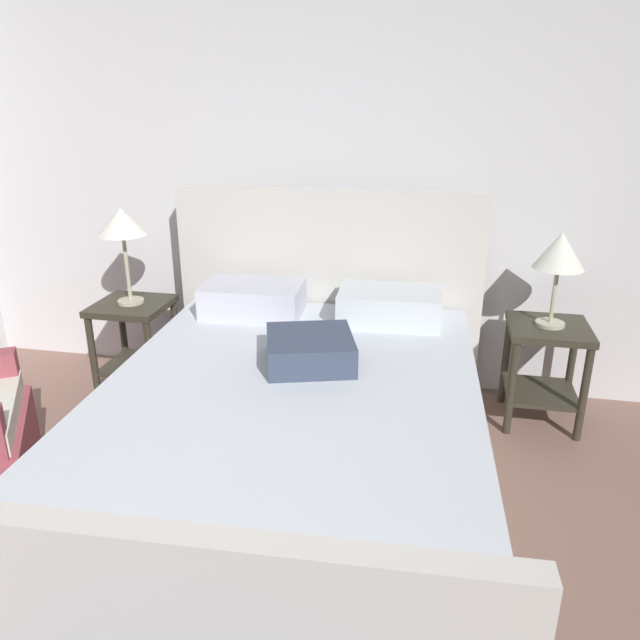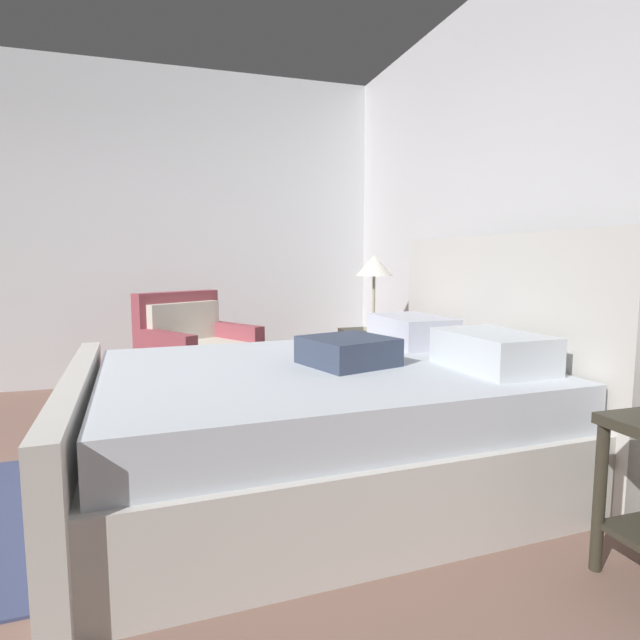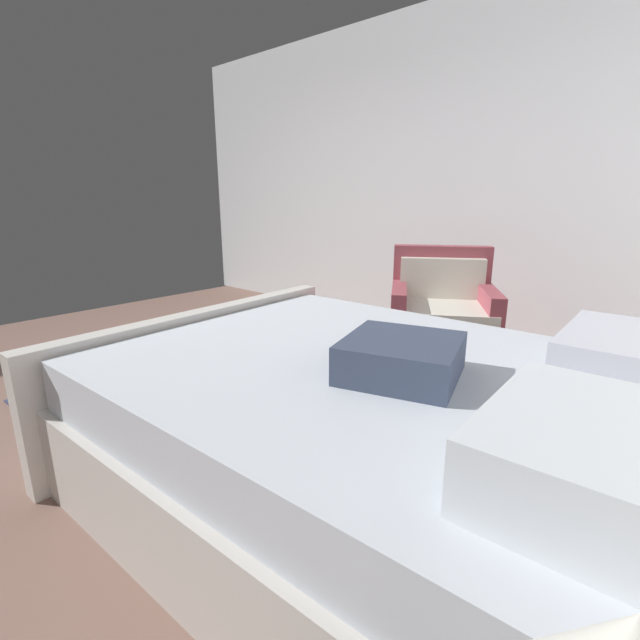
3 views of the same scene
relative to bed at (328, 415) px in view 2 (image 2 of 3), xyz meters
name	(u,v)px [view 2 (image 2 of 3)]	position (x,y,z in m)	size (l,w,h in m)	color
wall_back	(555,207)	(0.08, 1.30, 1.09)	(5.41, 0.12, 2.89)	silver
wall_side_left	(63,226)	(-2.62, -1.60, 1.09)	(0.12, 5.80, 2.89)	silver
bed	(328,415)	(0.00, 0.00, 0.00)	(1.95, 2.39, 1.29)	silver
nightstand_left	(373,355)	(-1.24, 0.79, 0.05)	(0.44, 0.44, 0.60)	#332F24
table_lamp_left	(374,268)	(-1.24, 0.79, 0.74)	(0.29, 0.29, 0.59)	#B7B293
armchair	(198,364)	(-1.56, -0.55, 0.00)	(1.00, 1.00, 0.90)	#9D444F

